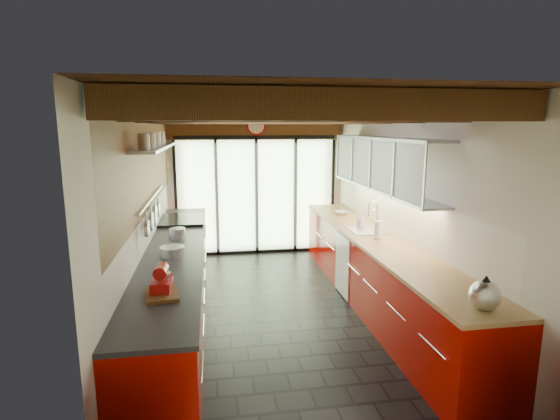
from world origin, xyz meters
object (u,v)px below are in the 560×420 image
(stand_mixer, at_px, (162,281))
(bowl, at_px, (341,213))
(paper_towel, at_px, (378,230))
(kettle, at_px, (485,294))
(soap_bottle, at_px, (361,221))

(stand_mixer, height_order, bowl, stand_mixer)
(stand_mixer, xyz_separation_m, paper_towel, (2.54, 1.46, 0.02))
(stand_mixer, height_order, kettle, kettle)
(kettle, height_order, soap_bottle, kettle)
(stand_mixer, bearing_deg, paper_towel, 29.81)
(paper_towel, height_order, soap_bottle, paper_towel)
(kettle, distance_m, soap_bottle, 2.86)
(kettle, relative_size, bowl, 1.44)
(stand_mixer, xyz_separation_m, kettle, (2.54, -0.76, 0.02))
(kettle, bearing_deg, stand_mixer, 163.31)
(stand_mixer, bearing_deg, bowl, 50.11)
(paper_towel, xyz_separation_m, bowl, (0.00, 1.58, -0.09))
(paper_towel, bearing_deg, kettle, -90.00)
(soap_bottle, height_order, bowl, soap_bottle)
(kettle, xyz_separation_m, bowl, (0.00, 3.80, -0.10))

